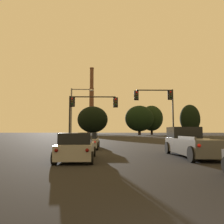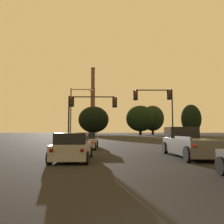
% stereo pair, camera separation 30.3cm
% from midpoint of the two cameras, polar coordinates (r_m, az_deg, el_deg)
% --- Properties ---
extents(hatchback_left_lane_second, '(2.00, 4.15, 1.44)m').
position_cam_midpoint_polar(hatchback_left_lane_second, '(11.91, -9.50, -9.15)').
color(hatchback_left_lane_second, gray).
rests_on(hatchback_left_lane_second, ground_plane).
extents(sedan_left_lane_front, '(2.03, 4.72, 1.43)m').
position_cam_midpoint_polar(sedan_left_lane_front, '(20.05, -6.27, -7.52)').
color(sedan_left_lane_front, gray).
rests_on(sedan_left_lane_front, ground_plane).
extents(pickup_truck_right_lane_second, '(2.20, 5.51, 1.82)m').
position_cam_midpoint_polar(pickup_truck_right_lane_second, '(14.23, 19.99, -7.69)').
color(pickup_truck_right_lane_second, '#4C4F54').
rests_on(pickup_truck_right_lane_second, ground_plane).
extents(traffic_light_overhead_right, '(4.99, 0.50, 6.75)m').
position_cam_midpoint_polar(traffic_light_overhead_right, '(27.67, 12.68, 2.50)').
color(traffic_light_overhead_right, black).
rests_on(traffic_light_overhead_right, ground_plane).
extents(traffic_light_overhead_left, '(5.98, 0.50, 5.78)m').
position_cam_midpoint_polar(traffic_light_overhead_left, '(26.34, -6.67, 1.29)').
color(traffic_light_overhead_left, black).
rests_on(traffic_light_overhead_left, ground_plane).
extents(street_lamp, '(3.22, 0.36, 7.59)m').
position_cam_midpoint_polar(street_lamp, '(30.90, -9.45, 0.92)').
color(street_lamp, slate).
rests_on(street_lamp, ground_plane).
extents(smokestack, '(5.64, 5.64, 45.74)m').
position_cam_midpoint_polar(smokestack, '(149.91, -5.01, 1.18)').
color(smokestack, '#523427').
rests_on(smokestack, ground_plane).
extents(treeline_center_left, '(8.51, 7.66, 13.09)m').
position_cam_midpoint_polar(treeline_center_left, '(99.36, 20.03, -1.67)').
color(treeline_center_left, black).
rests_on(treeline_center_left, ground_plane).
extents(treeline_center_right, '(10.60, 9.54, 13.72)m').
position_cam_midpoint_polar(treeline_center_right, '(104.29, 10.64, -1.61)').
color(treeline_center_right, black).
rests_on(treeline_center_right, ground_plane).
extents(treeline_far_left, '(13.04, 11.73, 12.38)m').
position_cam_midpoint_polar(treeline_far_left, '(94.39, -4.74, -1.98)').
color(treeline_far_left, black).
rests_on(treeline_far_left, ground_plane).
extents(treeline_right_mid, '(12.47, 11.22, 12.84)m').
position_cam_midpoint_polar(treeline_right_mid, '(95.94, 7.48, -1.70)').
color(treeline_right_mid, black).
rests_on(treeline_right_mid, ground_plane).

